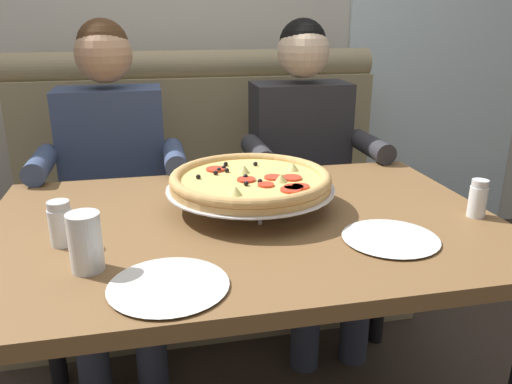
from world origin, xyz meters
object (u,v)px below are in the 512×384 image
(dining_table, at_px, (245,247))
(patio_chair, at_px, (380,128))
(drinking_glass, at_px, (86,245))
(diner_left, at_px, (113,173))
(booth_bench, at_px, (208,216))
(shaker_parmesan, at_px, (478,201))
(pizza, at_px, (251,181))
(shaker_oregano, at_px, (61,226))
(diner_right, at_px, (306,162))
(plate_near_left, at_px, (168,283))
(plate_near_right, at_px, (391,236))

(dining_table, bearing_deg, patio_chair, 55.95)
(dining_table, distance_m, drinking_glass, 0.47)
(diner_left, bearing_deg, booth_bench, 34.59)
(shaker_parmesan, xyz_separation_m, patio_chair, (0.74, 2.14, -0.27))
(pizza, relative_size, shaker_parmesan, 4.54)
(pizza, xyz_separation_m, shaker_oregano, (-0.50, -0.15, -0.03))
(diner_left, distance_m, shaker_parmesan, 1.28)
(dining_table, bearing_deg, diner_left, 120.20)
(diner_right, height_order, shaker_parmesan, diner_right)
(shaker_oregano, relative_size, patio_chair, 0.13)
(diner_left, bearing_deg, dining_table, -59.80)
(booth_bench, bearing_deg, drinking_glass, -108.87)
(booth_bench, xyz_separation_m, pizza, (0.03, -0.84, 0.44))
(diner_right, xyz_separation_m, plate_near_left, (-0.61, -0.99, 0.05))
(diner_left, relative_size, pizza, 2.64)
(shaker_parmesan, xyz_separation_m, shaker_oregano, (-1.09, 0.05, 0.00))
(diner_left, bearing_deg, shaker_parmesan, -37.22)
(booth_bench, height_order, pizza, booth_bench)
(booth_bench, bearing_deg, plate_near_left, -100.03)
(pizza, height_order, plate_near_right, pizza)
(plate_near_left, relative_size, patio_chair, 0.29)
(patio_chair, bearing_deg, dining_table, -124.05)
(shaker_oregano, bearing_deg, pizza, 16.67)
(diner_left, xyz_separation_m, plate_near_right, (0.72, -0.87, 0.05))
(diner_right, distance_m, shaker_parmesan, 0.82)
(diner_left, relative_size, plate_near_left, 5.09)
(diner_left, distance_m, plate_near_right, 1.13)
(pizza, bearing_deg, shaker_parmesan, -18.27)
(shaker_oregano, bearing_deg, plate_near_right, -10.24)
(dining_table, bearing_deg, plate_near_right, -31.83)
(plate_near_left, distance_m, plate_near_right, 0.56)
(booth_bench, bearing_deg, patio_chair, 38.73)
(dining_table, height_order, shaker_parmesan, shaker_parmesan)
(diner_left, height_order, plate_near_left, diner_left)
(plate_near_left, height_order, patio_chair, patio_chair)
(shaker_parmesan, height_order, drinking_glass, drinking_glass)
(diner_left, bearing_deg, drinking_glass, -90.22)
(booth_bench, xyz_separation_m, shaker_oregano, (-0.46, -0.99, 0.40))
(diner_right, distance_m, shaker_oregano, 1.12)
(dining_table, height_order, pizza, pizza)
(shaker_oregano, bearing_deg, patio_chair, 48.74)
(booth_bench, xyz_separation_m, shaker_parmesan, (0.63, -1.04, 0.40))
(dining_table, bearing_deg, booth_bench, 90.00)
(plate_near_left, bearing_deg, shaker_oregano, 132.38)
(dining_table, relative_size, pizza, 2.88)
(diner_right, bearing_deg, dining_table, -120.20)
(diner_left, distance_m, plate_near_left, 1.00)
(dining_table, relative_size, plate_near_right, 5.77)
(diner_right, bearing_deg, pizza, -121.43)
(shaker_parmesan, bearing_deg, dining_table, 170.15)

